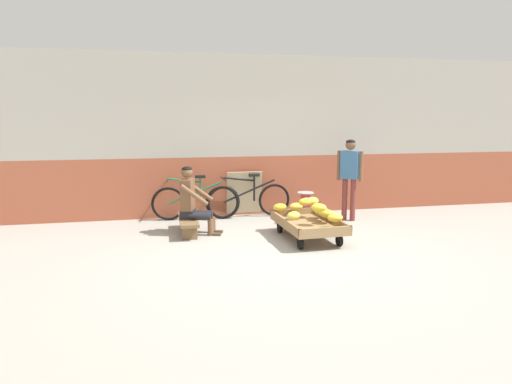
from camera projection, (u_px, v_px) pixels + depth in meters
name	position (u px, v px, depth m)	size (l,w,h in m)	color
ground_plane	(293.00, 256.00, 6.52)	(80.00, 80.00, 0.00)	#A39E93
back_wall	(251.00, 136.00, 9.16)	(16.00, 0.30, 3.13)	#A35138
banana_cart	(308.00, 225.00, 7.38)	(0.91, 1.48, 0.36)	#99754C
banana_pile	(311.00, 209.00, 7.50)	(0.88, 1.16, 0.27)	yellow
low_bench	(188.00, 222.00, 7.74)	(0.31, 1.10, 0.27)	brown
vendor_seated	(193.00, 201.00, 7.67)	(0.73, 0.59, 1.14)	brown
plastic_crate	(305.00, 216.00, 8.42)	(0.36, 0.28, 0.30)	red
weighing_scale	(305.00, 200.00, 8.37)	(0.30, 0.30, 0.29)	#28282D
bicycle_near_left	(195.00, 201.00, 8.74)	(1.66, 0.48, 0.86)	black
bicycle_far_left	(249.00, 200.00, 8.95)	(1.66, 0.48, 0.86)	black
sign_board	(244.00, 193.00, 9.11)	(0.70, 0.19, 0.89)	#C6B289
customer_adult	(350.00, 171.00, 8.59)	(0.40, 0.36, 1.53)	brown
shopping_bag	(327.00, 222.00, 8.10)	(0.18, 0.12, 0.24)	#3370B7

